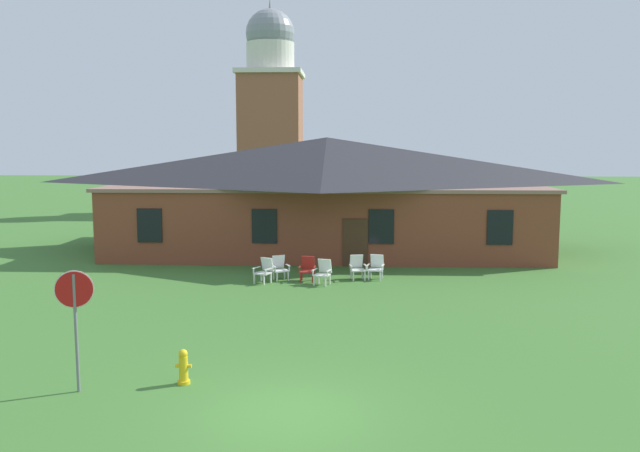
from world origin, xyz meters
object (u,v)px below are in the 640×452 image
lawn_chair_by_porch (264,270)px  lawn_chair_right_end (357,267)px  stop_sign (75,306)px  lawn_chair_near_door (280,267)px  fire_hydrant (183,367)px  lawn_chair_middle (323,271)px  lawn_chair_far_side (376,266)px  lawn_chair_left_end (307,268)px

lawn_chair_by_porch → lawn_chair_right_end: 3.67m
stop_sign → lawn_chair_right_end: stop_sign is taller
lawn_chair_near_door → fire_hydrant: (-0.92, -11.28, -0.12)m
lawn_chair_middle → lawn_chair_right_end: (1.31, 1.04, 0.00)m
lawn_chair_middle → lawn_chair_far_side: same height
stop_sign → fire_hydrant: size_ratio=3.35×
lawn_chair_near_door → lawn_chair_far_side: size_ratio=1.00×
stop_sign → lawn_chair_middle: bearing=66.5°
lawn_chair_near_door → lawn_chair_middle: (1.74, -0.80, 0.00)m
lawn_chair_left_end → lawn_chair_far_side: 2.74m
lawn_chair_near_door → lawn_chair_right_end: (3.05, 0.24, 0.00)m
lawn_chair_right_end → fire_hydrant: size_ratio=1.21×
lawn_chair_near_door → fire_hydrant: 11.31m
lawn_chair_left_end → lawn_chair_by_porch: bearing=-166.0°
lawn_chair_by_porch → lawn_chair_left_end: same height
lawn_chair_right_end → lawn_chair_middle: bearing=-141.6°
lawn_chair_middle → lawn_chair_right_end: size_ratio=1.00×
stop_sign → lawn_chair_far_side: 14.04m
stop_sign → lawn_chair_middle: (4.80, 11.02, -1.39)m
lawn_chair_near_door → lawn_chair_far_side: (3.80, 0.34, 0.00)m
lawn_chair_middle → lawn_chair_right_end: same height
lawn_chair_middle → lawn_chair_far_side: (2.06, 1.14, 0.00)m
lawn_chair_by_porch → lawn_chair_near_door: size_ratio=1.00×
fire_hydrant → lawn_chair_far_side: bearing=67.9°
lawn_chair_by_porch → fire_hydrant: bearing=-92.1°
lawn_chair_right_end → fire_hydrant: bearing=-109.0°
lawn_chair_by_porch → lawn_chair_near_door: bearing=47.3°
lawn_chair_middle → fire_hydrant: (-2.66, -10.47, -0.12)m
lawn_chair_left_end → fire_hydrant: lawn_chair_left_end is taller
lawn_chair_near_door → lawn_chair_right_end: 3.06m
lawn_chair_by_porch → fire_hydrant: size_ratio=1.21×
lawn_chair_middle → fire_hydrant: lawn_chair_middle is taller
stop_sign → lawn_chair_by_porch: (2.53, 11.25, -1.39)m
lawn_chair_middle → lawn_chair_near_door: bearing=155.3°
stop_sign → lawn_chair_left_end: stop_sign is taller
lawn_chair_left_end → lawn_chair_far_side: size_ratio=1.00×
lawn_chair_right_end → lawn_chair_far_side: bearing=8.1°
lawn_chair_left_end → lawn_chair_near_door: bearing=171.5°
lawn_chair_near_door → stop_sign: bearing=-104.5°
lawn_chair_far_side → lawn_chair_near_door: bearing=-174.8°
lawn_chair_by_porch → lawn_chair_left_end: size_ratio=1.00×
lawn_chair_far_side → lawn_chair_middle: bearing=-150.9°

